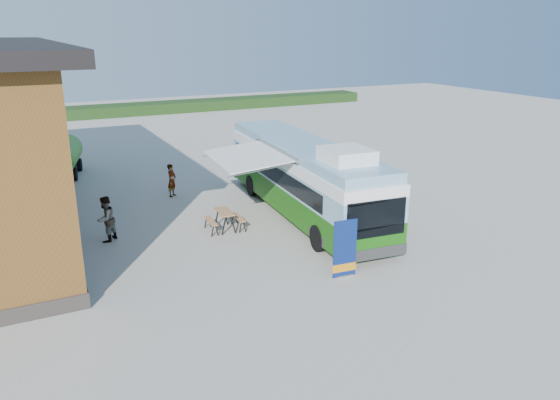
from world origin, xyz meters
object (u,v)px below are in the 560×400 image
bus (304,176)px  picnic_table (225,216)px  person_b (106,219)px  person_a (172,180)px  slurry_tanker (63,156)px  banner (345,254)px

bus → picnic_table: bearing=-171.4°
person_b → picnic_table: bearing=124.6°
person_a → slurry_tanker: slurry_tanker is taller
banner → slurry_tanker: slurry_tanker is taller
person_b → person_a: bearing=-174.1°
picnic_table → slurry_tanker: 13.12m
picnic_table → bus: bearing=8.1°
person_b → slurry_tanker: size_ratio=0.33×
person_b → slurry_tanker: slurry_tanker is taller
person_a → slurry_tanker: (-4.35, 6.49, 0.37)m
bus → picnic_table: size_ratio=8.16×
bus → person_b: bearing=-179.7°
picnic_table → person_a: (-0.62, 5.64, 0.20)m
banner → picnic_table: (-1.99, 5.96, -0.21)m
bus → banner: bearing=-101.8°
bus → slurry_tanker: 14.80m
picnic_table → slurry_tanker: slurry_tanker is taller
banner → person_a: 11.90m
bus → person_a: bearing=134.5°
picnic_table → person_a: bearing=100.5°
banner → picnic_table: bearing=113.3°
banner → slurry_tanker: 19.39m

